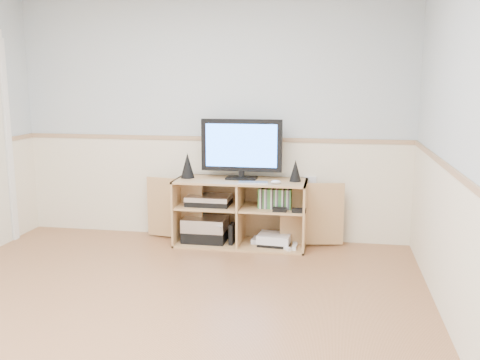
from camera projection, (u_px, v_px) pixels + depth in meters
name	position (u px, v px, depth m)	size (l,w,h in m)	color
room	(126.00, 143.00, 3.34)	(4.04, 4.54, 2.54)	#A9754B
media_cabinet	(242.00, 210.00, 5.28)	(1.99, 0.48, 0.65)	tan
monitor	(241.00, 147.00, 5.16)	(0.79, 0.18, 0.58)	black
speaker_left	(187.00, 165.00, 5.26)	(0.13, 0.13, 0.25)	black
speaker_right	(295.00, 171.00, 5.08)	(0.11, 0.11, 0.21)	black
keyboard	(253.00, 183.00, 5.01)	(0.27, 0.11, 0.01)	white
mouse	(276.00, 182.00, 4.97)	(0.10, 0.06, 0.04)	white
av_components	(207.00, 222.00, 5.31)	(0.51, 0.32, 0.47)	black
game_consoles	(273.00, 240.00, 5.21)	(0.45, 0.30, 0.11)	white
game_cases	(275.00, 198.00, 5.12)	(0.32, 0.14, 0.19)	#3F8C3F
wall_outlet	(310.00, 182.00, 5.31)	(0.12, 0.03, 0.12)	white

